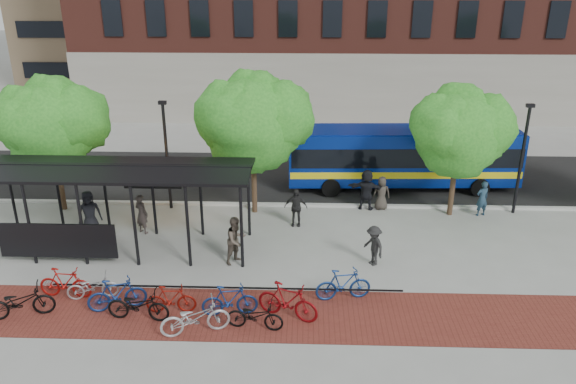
{
  "coord_description": "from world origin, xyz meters",
  "views": [
    {
      "loc": [
        -0.62,
        -20.53,
        10.67
      ],
      "look_at": [
        -1.4,
        1.83,
        1.6
      ],
      "focal_mm": 35.0,
      "sensor_mm": 36.0,
      "label": 1
    }
  ],
  "objects_px": {
    "bike_4": "(138,305)",
    "pedestrian_0": "(89,213)",
    "lamp_post_right": "(522,156)",
    "bike_3": "(117,294)",
    "bike_0": "(20,302)",
    "bike_2": "(93,286)",
    "bus_shelter": "(112,179)",
    "tree_c": "(461,129)",
    "bike_9": "(288,301)",
    "bike_6": "(195,318)",
    "lamp_post_left": "(167,152)",
    "pedestrian_4": "(296,207)",
    "bike_11": "(343,284)",
    "bike_8": "(255,316)",
    "pedestrian_7": "(482,198)",
    "pedestrian_8": "(236,240)",
    "bike_5": "(171,299)",
    "pedestrian_9": "(374,246)",
    "pedestrian_1": "(142,214)",
    "pedestrian_6": "(382,193)",
    "bus": "(403,154)",
    "bike_7": "(230,300)",
    "bike_1": "(65,283)",
    "pedestrian_5": "(366,190)",
    "tree_b": "(255,118)"
  },
  "relations": [
    {
      "from": "bike_2",
      "to": "pedestrian_7",
      "type": "height_order",
      "value": "pedestrian_7"
    },
    {
      "from": "pedestrian_7",
      "to": "bike_4",
      "type": "bearing_deg",
      "value": 12.94
    },
    {
      "from": "bike_6",
      "to": "bike_8",
      "type": "relative_size",
      "value": 1.2
    },
    {
      "from": "bike_7",
      "to": "pedestrian_9",
      "type": "distance_m",
      "value": 6.15
    },
    {
      "from": "pedestrian_9",
      "to": "bike_6",
      "type": "bearing_deg",
      "value": -83.6
    },
    {
      "from": "bike_6",
      "to": "pedestrian_5",
      "type": "xyz_separation_m",
      "value": [
        6.19,
        9.86,
        0.4
      ]
    },
    {
      "from": "bike_0",
      "to": "bike_4",
      "type": "bearing_deg",
      "value": -107.82
    },
    {
      "from": "pedestrian_0",
      "to": "pedestrian_9",
      "type": "height_order",
      "value": "pedestrian_0"
    },
    {
      "from": "bike_2",
      "to": "bus",
      "type": "bearing_deg",
      "value": -61.54
    },
    {
      "from": "lamp_post_right",
      "to": "bike_3",
      "type": "height_order",
      "value": "lamp_post_right"
    },
    {
      "from": "bike_0",
      "to": "pedestrian_4",
      "type": "bearing_deg",
      "value": -67.78
    },
    {
      "from": "bike_3",
      "to": "bike_11",
      "type": "height_order",
      "value": "bike_11"
    },
    {
      "from": "pedestrian_7",
      "to": "pedestrian_8",
      "type": "height_order",
      "value": "pedestrian_8"
    },
    {
      "from": "lamp_post_right",
      "to": "bike_9",
      "type": "height_order",
      "value": "lamp_post_right"
    },
    {
      "from": "bike_0",
      "to": "bike_11",
      "type": "height_order",
      "value": "bike_11"
    },
    {
      "from": "bike_4",
      "to": "pedestrian_0",
      "type": "height_order",
      "value": "pedestrian_0"
    },
    {
      "from": "bus_shelter",
      "to": "pedestrian_4",
      "type": "height_order",
      "value": "bus_shelter"
    },
    {
      "from": "pedestrian_8",
      "to": "bus_shelter",
      "type": "bearing_deg",
      "value": 119.36
    },
    {
      "from": "tree_b",
      "to": "bike_3",
      "type": "xyz_separation_m",
      "value": [
        -3.92,
        -8.2,
        -3.88
      ]
    },
    {
      "from": "bus",
      "to": "pedestrian_8",
      "type": "relative_size",
      "value": 6.17
    },
    {
      "from": "bus_shelter",
      "to": "bike_7",
      "type": "height_order",
      "value": "bus_shelter"
    },
    {
      "from": "pedestrian_6",
      "to": "pedestrian_8",
      "type": "bearing_deg",
      "value": 41.83
    },
    {
      "from": "bus",
      "to": "bike_1",
      "type": "distance_m",
      "value": 17.01
    },
    {
      "from": "bike_5",
      "to": "pedestrian_8",
      "type": "distance_m",
      "value": 3.9
    },
    {
      "from": "bike_0",
      "to": "bike_2",
      "type": "bearing_deg",
      "value": -76.01
    },
    {
      "from": "bike_6",
      "to": "lamp_post_left",
      "type": "bearing_deg",
      "value": -0.65
    },
    {
      "from": "lamp_post_right",
      "to": "pedestrian_8",
      "type": "bearing_deg",
      "value": -157.41
    },
    {
      "from": "pedestrian_9",
      "to": "bike_1",
      "type": "bearing_deg",
      "value": -107.15
    },
    {
      "from": "bike_4",
      "to": "bike_5",
      "type": "bearing_deg",
      "value": -60.09
    },
    {
      "from": "pedestrian_1",
      "to": "lamp_post_left",
      "type": "bearing_deg",
      "value": -72.21
    },
    {
      "from": "bike_2",
      "to": "bike_5",
      "type": "height_order",
      "value": "bike_5"
    },
    {
      "from": "pedestrian_8",
      "to": "pedestrian_4",
      "type": "bearing_deg",
      "value": 8.2
    },
    {
      "from": "tree_c",
      "to": "bike_7",
      "type": "height_order",
      "value": "tree_c"
    },
    {
      "from": "bike_11",
      "to": "pedestrian_1",
      "type": "height_order",
      "value": "pedestrian_1"
    },
    {
      "from": "tree_c",
      "to": "bike_2",
      "type": "bearing_deg",
      "value": -151.66
    },
    {
      "from": "bike_6",
      "to": "pedestrian_4",
      "type": "bearing_deg",
      "value": -38.2
    },
    {
      "from": "bike_3",
      "to": "pedestrian_6",
      "type": "xyz_separation_m",
      "value": [
        9.73,
        8.65,
        0.22
      ]
    },
    {
      "from": "bike_8",
      "to": "pedestrian_6",
      "type": "xyz_separation_m",
      "value": [
        5.07,
        9.56,
        0.33
      ]
    },
    {
      "from": "lamp_post_right",
      "to": "bus_shelter",
      "type": "bearing_deg",
      "value": -166.61
    },
    {
      "from": "pedestrian_8",
      "to": "bike_0",
      "type": "bearing_deg",
      "value": 161.72
    },
    {
      "from": "bus_shelter",
      "to": "bike_3",
      "type": "distance_m",
      "value": 5.16
    },
    {
      "from": "bike_8",
      "to": "bus_shelter",
      "type": "bearing_deg",
      "value": 55.9
    },
    {
      "from": "bus",
      "to": "bike_5",
      "type": "height_order",
      "value": "bus"
    },
    {
      "from": "tree_c",
      "to": "bike_3",
      "type": "distance_m",
      "value": 15.69
    },
    {
      "from": "pedestrian_6",
      "to": "pedestrian_9",
      "type": "height_order",
      "value": "pedestrian_6"
    },
    {
      "from": "bike_7",
      "to": "pedestrian_5",
      "type": "relative_size",
      "value": 0.95
    },
    {
      "from": "bike_1",
      "to": "pedestrian_0",
      "type": "distance_m",
      "value": 4.95
    },
    {
      "from": "bike_1",
      "to": "pedestrian_8",
      "type": "distance_m",
      "value": 6.2
    },
    {
      "from": "bus",
      "to": "bike_2",
      "type": "bearing_deg",
      "value": -140.54
    },
    {
      "from": "bus_shelter",
      "to": "bike_11",
      "type": "bearing_deg",
      "value": -21.63
    }
  ]
}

